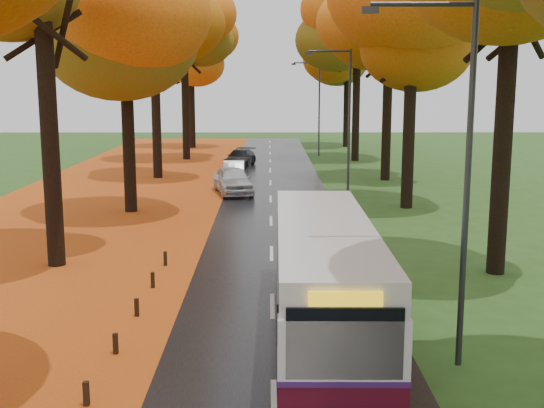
{
  "coord_description": "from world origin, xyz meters",
  "views": [
    {
      "loc": [
        -0.09,
        -6.55,
        6.32
      ],
      "look_at": [
        0.0,
        14.14,
        2.6
      ],
      "focal_mm": 45.0,
      "sensor_mm": 36.0,
      "label": 1
    }
  ],
  "objects_px": {
    "streetlamp_far": "(316,101)",
    "car_white": "(233,180)",
    "bus": "(324,274)",
    "car_dark": "(240,158)",
    "streetlamp_near": "(457,158)",
    "streetlamp_mid": "(345,112)",
    "car_silver": "(234,171)"
  },
  "relations": [
    {
      "from": "streetlamp_far",
      "to": "car_white",
      "type": "xyz_separation_m",
      "value": [
        -6.08,
        -20.23,
        -3.9
      ]
    },
    {
      "from": "streetlamp_far",
      "to": "bus",
      "type": "height_order",
      "value": "streetlamp_far"
    },
    {
      "from": "streetlamp_far",
      "to": "car_dark",
      "type": "height_order",
      "value": "streetlamp_far"
    },
    {
      "from": "streetlamp_near",
      "to": "car_white",
      "type": "distance_m",
      "value": 24.85
    },
    {
      "from": "car_white",
      "to": "car_dark",
      "type": "height_order",
      "value": "car_white"
    },
    {
      "from": "streetlamp_near",
      "to": "streetlamp_mid",
      "type": "relative_size",
      "value": 1.0
    },
    {
      "from": "streetlamp_near",
      "to": "streetlamp_far",
      "type": "xyz_separation_m",
      "value": [
        0.0,
        44.0,
        0.0
      ]
    },
    {
      "from": "streetlamp_mid",
      "to": "car_white",
      "type": "distance_m",
      "value": 7.44
    },
    {
      "from": "streetlamp_mid",
      "to": "streetlamp_near",
      "type": "bearing_deg",
      "value": -90.0
    },
    {
      "from": "bus",
      "to": "car_silver",
      "type": "xyz_separation_m",
      "value": [
        -3.66,
        26.71,
        -0.82
      ]
    },
    {
      "from": "streetlamp_near",
      "to": "bus",
      "type": "bearing_deg",
      "value": 140.56
    },
    {
      "from": "streetlamp_mid",
      "to": "car_white",
      "type": "relative_size",
      "value": 1.77
    },
    {
      "from": "streetlamp_near",
      "to": "car_white",
      "type": "bearing_deg",
      "value": 104.35
    },
    {
      "from": "bus",
      "to": "car_white",
      "type": "relative_size",
      "value": 2.34
    },
    {
      "from": "bus",
      "to": "car_white",
      "type": "bearing_deg",
      "value": 99.68
    },
    {
      "from": "car_dark",
      "to": "streetlamp_near",
      "type": "bearing_deg",
      "value": -68.86
    },
    {
      "from": "streetlamp_near",
      "to": "streetlamp_far",
      "type": "distance_m",
      "value": 44.0
    },
    {
      "from": "streetlamp_far",
      "to": "car_silver",
      "type": "relative_size",
      "value": 2.09
    },
    {
      "from": "car_dark",
      "to": "car_white",
      "type": "bearing_deg",
      "value": -77.89
    },
    {
      "from": "streetlamp_near",
      "to": "bus",
      "type": "height_order",
      "value": "streetlamp_near"
    },
    {
      "from": "bus",
      "to": "car_dark",
      "type": "height_order",
      "value": "bus"
    },
    {
      "from": "bus",
      "to": "car_dark",
      "type": "bearing_deg",
      "value": 96.57
    },
    {
      "from": "bus",
      "to": "car_white",
      "type": "height_order",
      "value": "bus"
    },
    {
      "from": "streetlamp_near",
      "to": "car_silver",
      "type": "xyz_separation_m",
      "value": [
        -6.3,
        28.88,
        -4.04
      ]
    },
    {
      "from": "car_white",
      "to": "car_dark",
      "type": "distance_m",
      "value": 12.83
    },
    {
      "from": "streetlamp_near",
      "to": "car_silver",
      "type": "relative_size",
      "value": 2.09
    },
    {
      "from": "streetlamp_mid",
      "to": "car_silver",
      "type": "bearing_deg",
      "value": 132.46
    },
    {
      "from": "streetlamp_far",
      "to": "streetlamp_near",
      "type": "bearing_deg",
      "value": -90.0
    },
    {
      "from": "streetlamp_far",
      "to": "car_white",
      "type": "relative_size",
      "value": 1.77
    },
    {
      "from": "streetlamp_far",
      "to": "car_silver",
      "type": "height_order",
      "value": "streetlamp_far"
    },
    {
      "from": "streetlamp_far",
      "to": "car_dark",
      "type": "relative_size",
      "value": 1.84
    },
    {
      "from": "streetlamp_far",
      "to": "car_white",
      "type": "height_order",
      "value": "streetlamp_far"
    }
  ]
}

